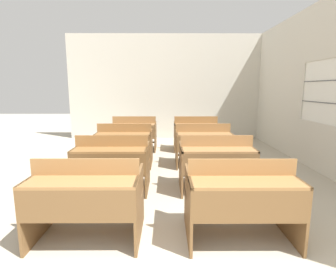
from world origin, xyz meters
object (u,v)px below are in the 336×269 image
Objects in this scene: bench_front_right at (240,197)px; bench_second_left at (112,162)px; bench_back_left at (134,132)px; bench_front_left at (87,197)px; bench_second_right at (216,162)px; bench_third_left at (125,144)px; bench_third_right at (203,144)px; bench_back_right at (196,132)px.

bench_front_right is 1.00× the size of bench_second_left.
bench_front_right is at bearing -68.61° from bench_back_left.
bench_back_left is at bearing 89.75° from bench_second_left.
bench_front_right and bench_second_left have the same top height.
bench_front_left is 1.00× the size of bench_second_right.
bench_third_left and bench_third_right have the same top height.
bench_second_left is (-0.01, 1.32, 0.00)m from bench_front_left.
bench_front_left is 1.00× the size of bench_second_left.
bench_back_right is at bearing 59.61° from bench_second_left.
bench_second_left and bench_back_left have the same top height.
bench_second_right is 2.67m from bench_back_right.
bench_back_right is at bearing 40.15° from bench_third_left.
bench_front_left and bench_back_left have the same top height.
bench_second_right is 1.00× the size of bench_back_right.
bench_front_left is at bearing -120.49° from bench_third_right.
bench_front_left is 2.05m from bench_second_right.
bench_second_left and bench_back_right have the same top height.
bench_front_right and bench_third_left have the same top height.
bench_front_left is at bearing 179.35° from bench_front_right.
bench_third_left is at bearing 90.66° from bench_front_left.
bench_third_left is at bearing 140.18° from bench_second_right.
bench_front_right is 2.07m from bench_second_left.
bench_front_left is 1.58m from bench_front_right.
bench_back_left is 1.00× the size of bench_back_right.
bench_front_right is 1.00× the size of bench_third_right.
bench_front_right is (1.58, -0.02, 0.00)m from bench_front_left.
bench_third_left is (-1.61, 2.67, 0.00)m from bench_front_right.
bench_third_right is 1.35m from bench_back_right.
bench_back_right is (-0.02, 4.00, 0.00)m from bench_front_right.
bench_second_right and bench_third_right have the same top height.
bench_front_left is 1.00× the size of bench_front_right.
bench_second_left is at bearing -139.80° from bench_third_right.
bench_third_right is at bearing 90.49° from bench_front_right.
bench_third_right is (-0.02, 2.65, 0.00)m from bench_front_right.
bench_back_left is (-1.57, 4.02, 0.00)m from bench_front_right.
bench_third_left and bench_back_left have the same top height.
bench_second_right is at bearing -89.68° from bench_back_right.
bench_second_left and bench_second_right have the same top height.
bench_front_left and bench_second_left have the same top height.
bench_second_right and bench_third_left have the same top height.
bench_second_right is 1.32m from bench_third_right.
bench_third_right is at bearing -41.32° from bench_back_left.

